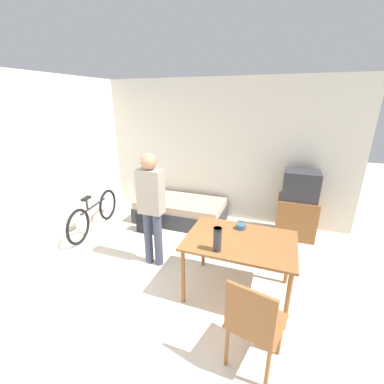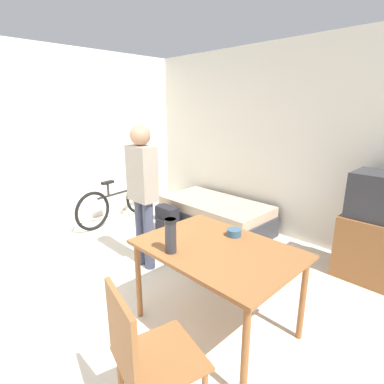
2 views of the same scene
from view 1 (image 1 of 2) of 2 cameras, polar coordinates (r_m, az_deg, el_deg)
ground_plane at (r=3.09m, az=-17.28°, el=-29.55°), size 20.00×20.00×0.00m
wall_back at (r=5.16m, az=4.10°, el=9.14°), size 5.37×0.06×2.70m
wall_left at (r=4.91m, az=-28.17°, el=6.30°), size 0.06×4.34×2.70m
daybed at (r=5.13m, az=-2.55°, el=-4.15°), size 1.73×0.90×0.45m
tv at (r=4.82m, az=22.42°, el=-2.92°), size 0.66×0.54×1.19m
dining_table at (r=3.16m, az=10.60°, el=-11.60°), size 1.27×0.90×0.75m
wooden_chair at (r=2.47m, az=13.37°, el=-26.33°), size 0.54×0.54×0.95m
bicycle at (r=5.07m, az=-20.88°, el=-4.60°), size 0.29×1.58×0.71m
person_standing at (r=3.57m, az=-9.07°, el=-2.38°), size 0.34×0.22×1.66m
thermos_flask at (r=2.80m, az=5.66°, el=-10.22°), size 0.09×0.09×0.28m
mate_bowl at (r=3.34m, az=10.82°, el=-7.56°), size 0.12×0.12×0.06m
backpack at (r=4.80m, az=-9.98°, el=-6.51°), size 0.36×0.21×0.40m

